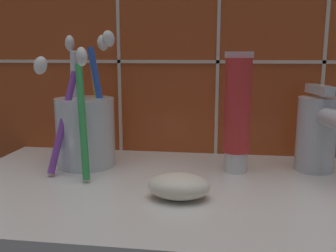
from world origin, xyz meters
TOP-DOWN VIEW (x-y plane):
  - sink_counter at (0.00, 0.00)cm, footprint 60.98×30.97cm
  - tile_wall_backsplash at (0.01, 15.73)cm, footprint 70.98×1.72cm
  - toothbrush_cup at (-16.34, 6.18)cm, footprint 8.46×13.62cm
  - toothpaste_tube at (4.26, 6.26)cm, footprint 3.62×3.45cm
  - sink_faucet at (14.85, 7.54)cm, footprint 5.08×11.55cm
  - soap_bar at (-2.15, -4.28)cm, footprint 6.81×4.95cm

SIDE VIEW (x-z plane):
  - sink_counter at x=0.00cm, z-range 0.00..2.00cm
  - soap_bar at x=-2.15cm, z-range 2.00..4.71cm
  - toothbrush_cup at x=-16.34cm, z-range -1.92..16.70cm
  - sink_faucet at x=14.85cm, z-range 1.80..13.25cm
  - toothpaste_tube at x=4.26cm, z-range 1.97..17.66cm
  - tile_wall_backsplash at x=0.01cm, z-range 0.01..42.77cm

